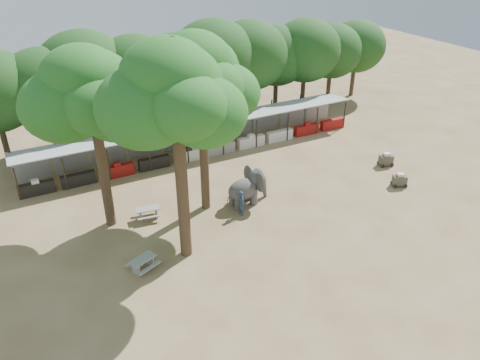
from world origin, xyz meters
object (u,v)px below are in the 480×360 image
picnic_table_far (148,212)px  cart_front (400,180)px  picnic_table_near (143,262)px  elephant (248,187)px  yard_tree_center (172,96)px  yard_tree_back (197,80)px  handler (241,203)px  yard_tree_left (88,96)px  cart_back (386,159)px

picnic_table_far → cart_front: 17.57m
cart_front → picnic_table_near: bearing=-155.6°
elephant → picnic_table_near: (-8.27, -3.44, -0.70)m
yard_tree_center → picnic_table_far: 9.74m
picnic_table_near → cart_front: bearing=-22.4°
yard_tree_center → yard_tree_back: yard_tree_center is taller
yard_tree_center → picnic_table_near: 9.08m
picnic_table_near → cart_front: cart_front is taller
yard_tree_back → handler: bearing=-48.1°
yard_tree_left → yard_tree_back: (6.00, -1.00, 0.34)m
handler → picnic_table_near: (-7.26, -2.41, -0.36)m
elephant → picnic_table_near: bearing=-163.1°
yard_tree_center → elephant: yard_tree_center is taller
yard_tree_back → handler: 8.16m
cart_front → handler: bearing=-166.6°
yard_tree_center → cart_front: size_ratio=9.96×
yard_tree_back → cart_back: yard_tree_back is taller
handler → cart_front: handler is taller
yard_tree_left → yard_tree_center: size_ratio=0.92×
elephant → cart_front: bearing=-21.6°
yard_tree_back → cart_back: (14.83, -1.13, -8.02)m
yard_tree_back → picnic_table_near: 10.69m
yard_tree_back → picnic_table_far: (-3.63, 0.29, -8.06)m
yard_tree_left → elephant: size_ratio=3.53×
handler → yard_tree_back: bearing=47.5°
elephant → cart_back: 12.02m
cart_front → cart_back: bearing=87.0°
yard_tree_center → yard_tree_back: 5.04m
picnic_table_near → cart_back: bearing=-14.4°
yard_tree_center → elephant: 10.37m
yard_tree_back → picnic_table_near: (-5.45, -4.43, -8.06)m
yard_tree_left → picnic_table_near: bearing=-84.2°
yard_tree_left → handler: yard_tree_left is taller
yard_tree_back → cart_front: bearing=-16.6°
yard_tree_left → handler: bearing=-21.1°
yard_tree_back → cart_back: size_ratio=9.23×
picnic_table_near → yard_tree_center: bearing=-13.8°
cart_back → yard_tree_left: bearing=-171.1°
yard_tree_left → yard_tree_center: 5.92m
yard_tree_back → picnic_table_far: size_ratio=6.90×
handler → elephant: bearing=-39.3°
picnic_table_near → cart_front: 18.87m
picnic_table_near → picnic_table_far: size_ratio=1.14×
yard_tree_back → elephant: (2.82, -0.99, -7.36)m
elephant → cart_front: (10.59, -3.02, -0.68)m
yard_tree_left → picnic_table_near: size_ratio=5.89×
yard_tree_left → handler: (7.81, -3.01, -7.36)m
handler → picnic_table_far: bearing=72.6°
handler → cart_front: bearing=-94.2°
picnic_table_far → yard_tree_center: bearing=-73.5°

